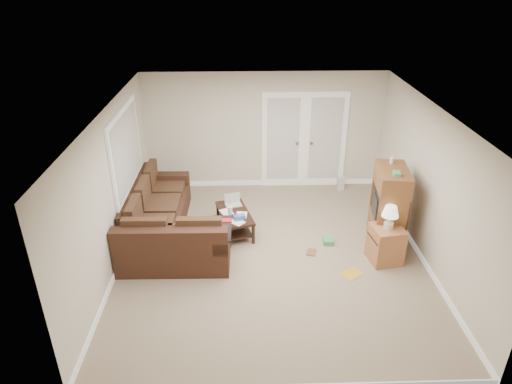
{
  "coord_description": "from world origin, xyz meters",
  "views": [
    {
      "loc": [
        -0.45,
        -6.4,
        4.43
      ],
      "look_at": [
        -0.25,
        0.2,
        1.1
      ],
      "focal_mm": 32.0,
      "sensor_mm": 36.0,
      "label": 1
    }
  ],
  "objects_px": {
    "sectional_sofa": "(165,226)",
    "side_cabinet": "(386,241)",
    "coffee_table": "(235,221)",
    "tv_armoire": "(388,207)"
  },
  "relations": [
    {
      "from": "sectional_sofa",
      "to": "tv_armoire",
      "type": "xyz_separation_m",
      "value": [
        3.83,
        -0.16,
        0.39
      ]
    },
    {
      "from": "sectional_sofa",
      "to": "side_cabinet",
      "type": "bearing_deg",
      "value": -9.64
    },
    {
      "from": "sectional_sofa",
      "to": "tv_armoire",
      "type": "bearing_deg",
      "value": -1.68
    },
    {
      "from": "sectional_sofa",
      "to": "side_cabinet",
      "type": "xyz_separation_m",
      "value": [
        3.69,
        -0.67,
        0.04
      ]
    },
    {
      "from": "sectional_sofa",
      "to": "coffee_table",
      "type": "xyz_separation_m",
      "value": [
        1.21,
        0.31,
        -0.1
      ]
    },
    {
      "from": "sectional_sofa",
      "to": "side_cabinet",
      "type": "height_order",
      "value": "side_cabinet"
    },
    {
      "from": "sectional_sofa",
      "to": "coffee_table",
      "type": "distance_m",
      "value": 1.26
    },
    {
      "from": "coffee_table",
      "to": "tv_armoire",
      "type": "distance_m",
      "value": 2.71
    },
    {
      "from": "coffee_table",
      "to": "side_cabinet",
      "type": "xyz_separation_m",
      "value": [
        2.48,
        -0.99,
        0.14
      ]
    },
    {
      "from": "side_cabinet",
      "to": "coffee_table",
      "type": "bearing_deg",
      "value": 149.36
    }
  ]
}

